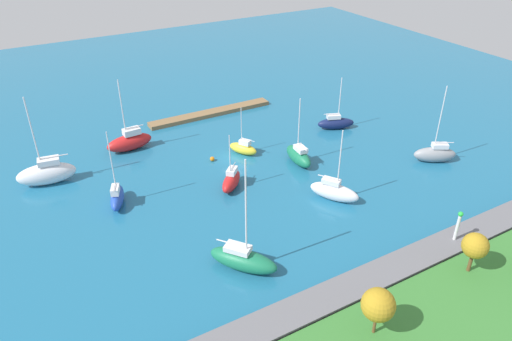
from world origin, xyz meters
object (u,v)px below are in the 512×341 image
(harbor_beacon, at_px, (458,224))
(sailboat_white_far_south, at_px, (334,191))
(park_tree_center, at_px, (475,246))
(mooring_buoy_orange, at_px, (212,159))
(sailboat_white_center_basin, at_px, (47,173))
(sailboat_navy_lone_south, at_px, (336,123))
(sailboat_yellow_near_pier, at_px, (243,148))
(sailboat_gray_outer_mooring, at_px, (435,154))
(sailboat_green_along_channel, at_px, (299,156))
(pier_dock, at_px, (211,113))
(sailboat_blue_mid_basin, at_px, (117,197))
(sailboat_red_far_north, at_px, (130,141))
(sailboat_red_inner_mooring, at_px, (231,180))
(park_tree_mideast, at_px, (378,305))
(sailboat_green_off_beacon, at_px, (243,259))

(harbor_beacon, relative_size, sailboat_white_far_south, 0.37)
(park_tree_center, height_order, mooring_buoy_orange, park_tree_center)
(sailboat_white_far_south, relative_size, sailboat_white_center_basin, 0.79)
(sailboat_navy_lone_south, bearing_deg, sailboat_yellow_near_pier, -157.63)
(sailboat_gray_outer_mooring, height_order, sailboat_green_along_channel, sailboat_gray_outer_mooring)
(sailboat_white_far_south, height_order, sailboat_gray_outer_mooring, sailboat_gray_outer_mooring)
(harbor_beacon, relative_size, sailboat_green_along_channel, 0.37)
(pier_dock, relative_size, sailboat_white_far_south, 2.27)
(sailboat_blue_mid_basin, bearing_deg, sailboat_red_far_north, -1.07)
(harbor_beacon, xyz_separation_m, sailboat_blue_mid_basin, (30.35, -27.62, -2.43))
(harbor_beacon, height_order, sailboat_red_inner_mooring, sailboat_red_inner_mooring)
(sailboat_white_far_south, bearing_deg, park_tree_mideast, -61.81)
(sailboat_green_off_beacon, xyz_separation_m, sailboat_white_center_basin, (15.25, -28.60, 0.39))
(pier_dock, height_order, sailboat_blue_mid_basin, sailboat_blue_mid_basin)
(pier_dock, distance_m, sailboat_gray_outer_mooring, 38.88)
(mooring_buoy_orange, bearing_deg, sailboat_green_off_beacon, 72.72)
(mooring_buoy_orange, bearing_deg, sailboat_blue_mid_basin, 16.08)
(sailboat_blue_mid_basin, height_order, mooring_buoy_orange, sailboat_blue_mid_basin)
(harbor_beacon, xyz_separation_m, sailboat_red_far_north, (24.40, -41.79, -2.22))
(sailboat_blue_mid_basin, xyz_separation_m, mooring_buoy_orange, (-15.53, -4.48, -0.86))
(pier_dock, height_order, mooring_buoy_orange, pier_dock)
(sailboat_green_off_beacon, bearing_deg, sailboat_white_far_south, 71.11)
(sailboat_red_far_north, height_order, sailboat_yellow_near_pier, sailboat_red_far_north)
(park_tree_center, relative_size, sailboat_blue_mid_basin, 0.44)
(sailboat_green_off_beacon, distance_m, mooring_buoy_orange, 24.19)
(park_tree_mideast, xyz_separation_m, sailboat_gray_outer_mooring, (-30.58, -20.85, -3.35))
(sailboat_gray_outer_mooring, xyz_separation_m, sailboat_red_inner_mooring, (29.74, -8.50, -0.14))
(sailboat_gray_outer_mooring, bearing_deg, pier_dock, -26.23)
(park_tree_center, xyz_separation_m, sailboat_white_center_basin, (34.60, -41.73, -2.90))
(sailboat_white_far_south, height_order, sailboat_red_inner_mooring, sailboat_white_far_south)
(park_tree_mideast, distance_m, sailboat_red_inner_mooring, 29.57)
(sailboat_white_far_south, bearing_deg, sailboat_navy_lone_south, 108.77)
(sailboat_red_far_north, relative_size, sailboat_yellow_near_pier, 1.51)
(sailboat_navy_lone_south, distance_m, sailboat_white_center_basin, 45.88)
(sailboat_white_far_south, relative_size, sailboat_green_off_beacon, 0.75)
(pier_dock, relative_size, mooring_buoy_orange, 33.07)
(harbor_beacon, relative_size, park_tree_center, 0.81)
(sailboat_gray_outer_mooring, relative_size, sailboat_red_inner_mooring, 1.47)
(park_tree_mideast, bearing_deg, sailboat_gray_outer_mooring, -145.71)
(sailboat_green_along_channel, relative_size, mooring_buoy_orange, 14.60)
(sailboat_blue_mid_basin, height_order, sailboat_green_along_channel, sailboat_blue_mid_basin)
(sailboat_navy_lone_south, bearing_deg, park_tree_center, -84.96)
(park_tree_mideast, bearing_deg, sailboat_yellow_near_pier, -100.50)
(park_tree_mideast, relative_size, park_tree_center, 1.05)
(harbor_beacon, relative_size, sailboat_navy_lone_south, 0.41)
(pier_dock, height_order, sailboat_green_along_channel, sailboat_green_along_channel)
(mooring_buoy_orange, bearing_deg, sailboat_red_far_north, -45.37)
(harbor_beacon, distance_m, sailboat_blue_mid_basin, 41.11)
(pier_dock, xyz_separation_m, sailboat_gray_outer_mooring, (-21.79, 32.19, 0.94))
(sailboat_white_center_basin, bearing_deg, sailboat_yellow_near_pier, 176.15)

